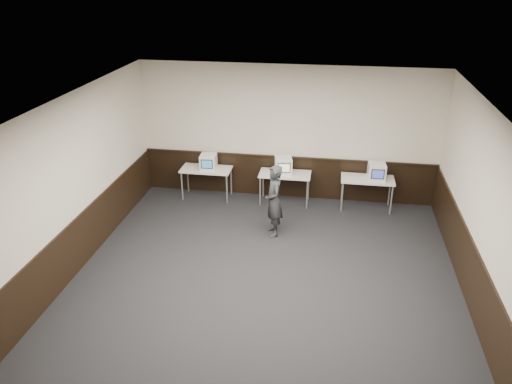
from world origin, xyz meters
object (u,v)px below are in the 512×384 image
desk_center (285,176)px  person (274,201)px  desk_left (206,171)px  emac_left (208,162)px  emac_right (377,172)px  emac_center (283,165)px  desk_right (367,181)px

desk_center → person: 1.56m
desk_left → desk_center: (1.90, 0.00, 0.00)m
emac_left → emac_right: (3.91, 0.00, 0.01)m
emac_right → person: 2.64m
emac_center → desk_right: bearing=-10.9°
emac_center → desk_left: bearing=169.3°
desk_right → emac_right: (0.18, -0.03, 0.26)m
emac_center → person: 1.57m
emac_left → emac_right: size_ratio=0.97×
desk_center → emac_left: size_ratio=2.86×
desk_left → person: (1.83, -1.56, 0.09)m
desk_left → desk_right: (3.80, 0.00, 0.00)m
desk_right → emac_left: (-3.73, -0.03, 0.26)m
emac_center → emac_right: 2.13m
desk_left → emac_right: emac_right is taller
emac_left → person: size_ratio=0.27×
desk_left → desk_center: 1.90m
emac_left → person: 2.34m
desk_center → person: person is taller
desk_center → emac_right: emac_right is taller
emac_left → emac_center: size_ratio=0.88×
emac_left → emac_right: 3.91m
desk_left → emac_center: 1.87m
emac_right → person: size_ratio=0.28×
desk_center → emac_left: 1.85m
emac_left → emac_center: bearing=-2.1°
emac_center → person: size_ratio=0.31×
desk_left → emac_center: (1.85, 0.00, 0.27)m
desk_center → desk_right: 1.90m
desk_left → emac_left: 0.27m
person → desk_center: bearing=158.8°
desk_left → emac_left: emac_left is taller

